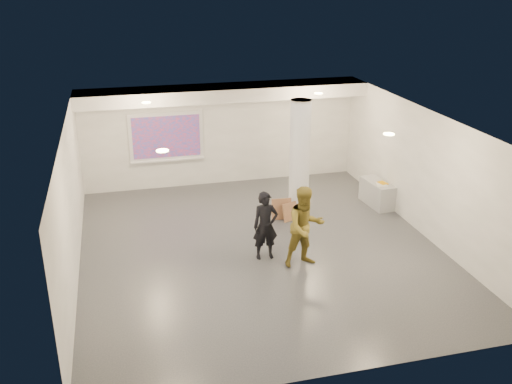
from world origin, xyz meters
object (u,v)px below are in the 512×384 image
object	(u,v)px
woman	(265,226)
column	(300,158)
man	(305,227)
projection_screen	(166,137)
credenza	(377,193)

from	to	relation	value
woman	column	bearing A→B (deg)	56.38
man	woman	bearing A→B (deg)	138.24
projection_screen	credenza	world-z (taller)	projection_screen
projection_screen	credenza	size ratio (longest dim) A/B	1.83
credenza	woman	world-z (taller)	woman
man	projection_screen	bearing A→B (deg)	106.65
projection_screen	man	xyz separation A→B (m)	(2.34, -5.39, -0.63)
credenza	projection_screen	bearing A→B (deg)	148.11
credenza	woman	size ratio (longest dim) A/B	0.75
column	projection_screen	size ratio (longest dim) A/B	1.43
credenza	column	bearing A→B (deg)	173.77
woman	credenza	bearing A→B (deg)	30.64
column	man	world-z (taller)	column
woman	man	bearing A→B (deg)	-34.59
column	projection_screen	xyz separation A→B (m)	(-3.10, 2.65, 0.03)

